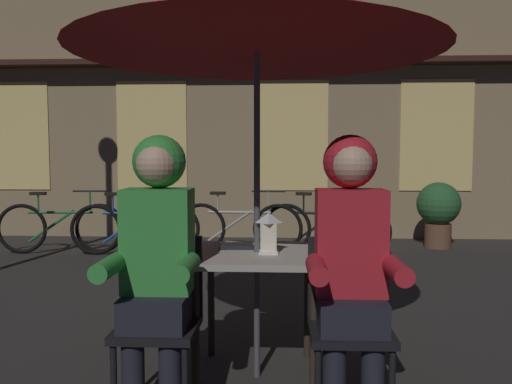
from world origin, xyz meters
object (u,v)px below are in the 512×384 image
(chair_left, at_px, (160,313))
(bicycle_fourth, at_px, (325,229))
(chair_right, at_px, (349,315))
(person_right_hooded, at_px, (351,247))
(bicycle_second, at_px, (135,228))
(book, at_px, (236,246))
(bicycle_nearest, at_px, (61,227))
(patio_umbrella, at_px, (257,19))
(bicycle_third, at_px, (239,227))
(person_left_hooded, at_px, (157,246))
(potted_plant, at_px, (438,209))
(cafe_table, at_px, (257,269))
(lantern, at_px, (269,232))

(chair_left, xyz_separation_m, bicycle_fourth, (1.20, 4.08, -0.14))
(chair_right, relative_size, person_right_hooded, 0.62)
(bicycle_second, xyz_separation_m, book, (1.63, -3.55, 0.41))
(bicycle_nearest, distance_m, book, 4.44)
(patio_umbrella, relative_size, bicycle_third, 1.38)
(person_left_hooded, bearing_deg, book, 57.31)
(bicycle_third, relative_size, potted_plant, 1.83)
(chair_right, height_order, person_left_hooded, person_left_hooded)
(chair_right, bearing_deg, chair_left, 180.00)
(potted_plant, bearing_deg, chair_right, -111.70)
(patio_umbrella, bearing_deg, potted_plant, 61.51)
(bicycle_fourth, xyz_separation_m, potted_plant, (1.63, 0.62, 0.20))
(chair_left, distance_m, person_right_hooded, 1.03)
(book, bearing_deg, bicycle_fourth, 72.46)
(chair_left, relative_size, bicycle_third, 0.52)
(cafe_table, distance_m, bicycle_second, 4.08)
(lantern, height_order, book, lantern)
(chair_right, distance_m, person_left_hooded, 1.03)
(patio_umbrella, xyz_separation_m, potted_plant, (2.35, 4.33, -1.51))
(person_right_hooded, distance_m, bicycle_fourth, 4.17)
(cafe_table, xyz_separation_m, chair_right, (0.48, -0.37, -0.15))
(bicycle_nearest, xyz_separation_m, potted_plant, (5.11, 0.65, 0.20))
(person_left_hooded, bearing_deg, bicycle_nearest, 119.02)
(cafe_table, xyz_separation_m, book, (-0.13, 0.12, 0.11))
(bicycle_nearest, bearing_deg, chair_right, -51.36)
(chair_right, xyz_separation_m, person_left_hooded, (-0.96, -0.06, 0.36))
(chair_left, bearing_deg, person_left_hooded, -90.00)
(bicycle_second, bearing_deg, bicycle_third, 5.84)
(patio_umbrella, relative_size, potted_plant, 2.51)
(chair_right, bearing_deg, person_right_hooded, -90.00)
(person_right_hooded, distance_m, bicycle_third, 4.35)
(bicycle_third, bearing_deg, cafe_table, -83.91)
(patio_umbrella, xyz_separation_m, chair_left, (-0.48, -0.37, -1.57))
(bicycle_nearest, relative_size, potted_plant, 1.82)
(bicycle_third, bearing_deg, patio_umbrella, -83.91)
(lantern, distance_m, bicycle_nearest, 4.70)
(person_left_hooded, relative_size, bicycle_second, 0.84)
(chair_left, bearing_deg, bicycle_nearest, 119.36)
(lantern, relative_size, potted_plant, 0.25)
(cafe_table, bearing_deg, bicycle_fourth, 79.05)
(chair_right, height_order, bicycle_nearest, chair_right)
(cafe_table, bearing_deg, bicycle_third, 96.09)
(lantern, xyz_separation_m, person_right_hooded, (0.41, -0.38, -0.01))
(cafe_table, relative_size, bicycle_nearest, 0.44)
(person_right_hooded, height_order, bicycle_fourth, person_right_hooded)
(chair_left, xyz_separation_m, potted_plant, (2.83, 4.70, 0.05))
(patio_umbrella, height_order, book, patio_umbrella)
(cafe_table, height_order, lantern, lantern)
(chair_left, xyz_separation_m, person_right_hooded, (0.96, -0.06, 0.36))
(bicycle_fourth, bearing_deg, bicycle_nearest, -179.52)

